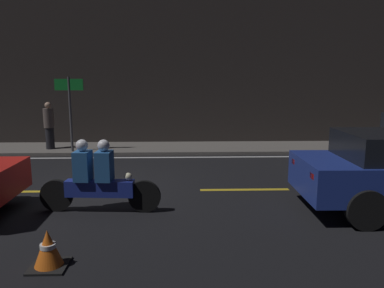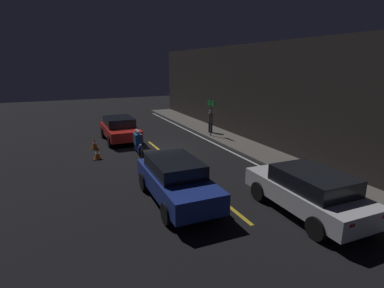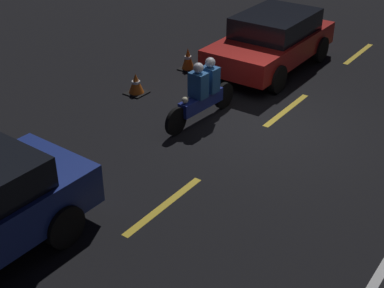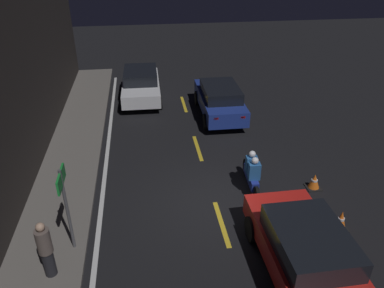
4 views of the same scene
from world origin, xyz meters
name	(u,v)px [view 4 (image 4 of 4)]	position (x,y,z in m)	size (l,w,h in m)	color
ground_plane	(215,202)	(0.00, 0.00, 0.00)	(56.00, 56.00, 0.00)	black
raised_curb	(57,215)	(0.00, 4.78, 0.06)	(28.00, 2.03, 0.12)	#605B56
lane_dash_c	(222,223)	(-1.00, 0.00, 0.00)	(2.00, 0.14, 0.01)	gold
lane_dash_d	(198,148)	(3.50, 0.00, 0.00)	(2.00, 0.14, 0.01)	gold
lane_dash_e	(184,104)	(8.00, 0.00, 0.00)	(2.00, 0.14, 0.01)	gold
lane_solid_kerb	(101,212)	(0.00, 3.52, 0.00)	(25.20, 0.14, 0.01)	silver
taxi_red	(305,249)	(-3.06, -1.55, 0.79)	(4.13, 1.99, 1.46)	red
sedan_blue	(220,99)	(6.44, -1.47, 0.81)	(4.45, 1.92, 1.50)	navy
sedan_white	(141,84)	(9.06, 2.05, 0.79)	(4.39, 2.03, 1.47)	silver
motorcycle	(252,173)	(0.50, -1.29, 0.64)	(2.27, 0.40, 1.37)	black
traffic_cone_near	(341,220)	(-1.67, -3.28, 0.29)	(0.43, 0.43, 0.60)	black
traffic_cone_mid	(314,181)	(0.32, -3.39, 0.25)	(0.49, 0.49, 0.52)	black
pedestrian	(46,249)	(-2.33, 4.51, 0.91)	(0.34, 0.34, 1.57)	black
shop_sign	(64,195)	(-1.48, 4.07, 1.80)	(0.90, 0.08, 2.40)	#4C4C51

